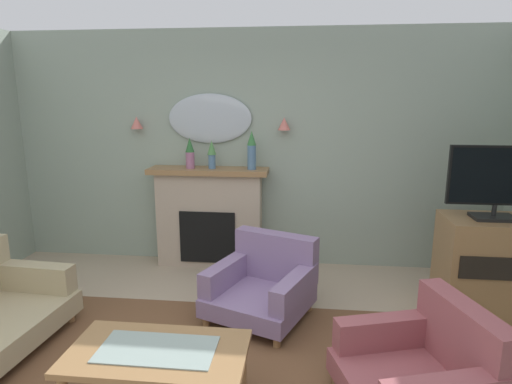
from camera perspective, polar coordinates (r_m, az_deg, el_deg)
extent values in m
cube|color=#93A393|center=(5.05, -0.43, 5.57)|extent=(6.63, 0.10, 2.70)
cube|color=tan|center=(5.09, -6.11, -3.63)|extent=(1.20, 0.28, 1.10)
cube|color=black|center=(5.05, -6.31, -5.80)|extent=(0.64, 0.12, 0.60)
cube|color=olive|center=(4.94, -6.31, 2.78)|extent=(1.36, 0.36, 0.06)
cylinder|color=#9E6084|center=(4.95, -8.66, 4.17)|extent=(0.10, 0.10, 0.18)
cone|color=#2D6633|center=(4.93, -8.73, 6.15)|extent=(0.10, 0.10, 0.16)
cylinder|color=#4C7093|center=(4.89, -5.82, 4.00)|extent=(0.08, 0.08, 0.16)
cone|color=#4C8447|center=(4.87, -5.86, 5.87)|extent=(0.10, 0.10, 0.16)
cylinder|color=#4C7093|center=(4.81, -0.57, 4.59)|extent=(0.10, 0.10, 0.27)
cone|color=#38753D|center=(4.79, -0.58, 7.14)|extent=(0.10, 0.10, 0.16)
ellipsoid|color=#B2BCC6|center=(5.02, -6.10, 9.60)|extent=(0.96, 0.06, 0.56)
cone|color=#D17066|center=(5.23, -15.45, 8.79)|extent=(0.14, 0.14, 0.14)
cone|color=#D17066|center=(4.87, 3.74, 8.97)|extent=(0.14, 0.14, 0.14)
cube|color=olive|center=(2.90, -12.86, -19.94)|extent=(1.10, 0.60, 0.04)
cube|color=#8C9E99|center=(2.88, -12.88, -19.54)|extent=(0.72, 0.36, 0.01)
cylinder|color=olive|center=(3.37, -19.65, -19.75)|extent=(0.06, 0.06, 0.40)
cylinder|color=olive|center=(3.11, -1.83, -21.95)|extent=(0.06, 0.06, 0.40)
cube|color=tan|center=(4.36, -27.34, -9.90)|extent=(0.77, 0.21, 0.24)
cylinder|color=olive|center=(4.31, -23.22, -14.90)|extent=(0.07, 0.07, 0.10)
cylinder|color=olive|center=(4.69, -30.37, -13.31)|extent=(0.07, 0.07, 0.10)
cube|color=gray|center=(3.97, 0.40, -14.08)|extent=(1.04, 1.04, 0.16)
cube|color=gray|center=(4.13, 2.63, -8.41)|extent=(0.80, 0.45, 0.45)
cube|color=gray|center=(4.05, -3.93, -10.62)|extent=(0.40, 0.72, 0.22)
cube|color=gray|center=(3.76, 5.10, -12.54)|extent=(0.40, 0.72, 0.22)
cylinder|color=olive|center=(3.94, -6.60, -16.59)|extent=(0.06, 0.06, 0.10)
cylinder|color=olive|center=(3.64, 2.75, -19.15)|extent=(0.06, 0.06, 0.10)
cylinder|color=olive|center=(4.45, -1.48, -12.92)|extent=(0.06, 0.06, 0.10)
cylinder|color=olive|center=(4.18, 6.91, -14.73)|extent=(0.06, 0.06, 0.10)
cube|color=#934C51|center=(3.12, 25.62, -16.98)|extent=(0.39, 0.81, 0.45)
cube|color=#934C51|center=(3.26, 16.70, -17.22)|extent=(0.73, 0.34, 0.22)
cylinder|color=olive|center=(3.31, 10.62, -23.00)|extent=(0.06, 0.06, 0.10)
cylinder|color=olive|center=(3.58, 21.54, -20.69)|extent=(0.06, 0.06, 0.10)
cube|color=olive|center=(4.51, 28.07, -8.59)|extent=(0.80, 0.56, 0.90)
cube|color=black|center=(4.23, 29.60, -8.79)|extent=(0.68, 0.02, 0.20)
cube|color=black|center=(4.35, 28.79, -2.94)|extent=(0.36, 0.24, 0.03)
cylinder|color=black|center=(4.34, 28.88, -2.11)|extent=(0.04, 0.04, 0.10)
cube|color=black|center=(4.28, 29.31, 1.91)|extent=(0.84, 0.04, 0.52)
cube|color=black|center=(4.26, 29.42, 1.86)|extent=(0.80, 0.01, 0.48)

